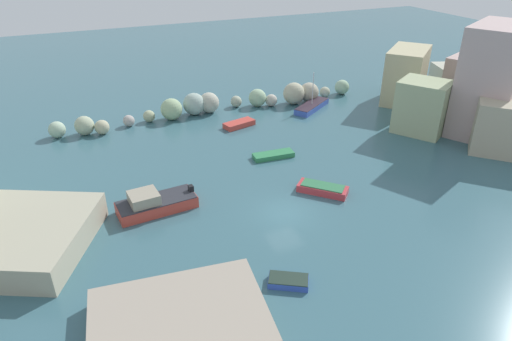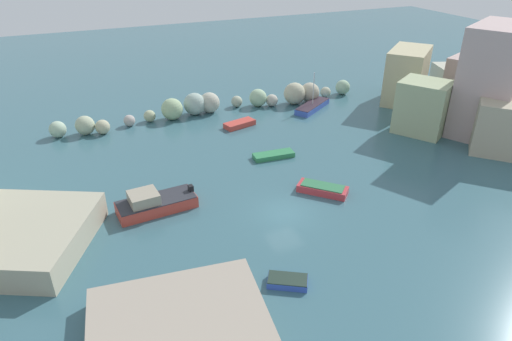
# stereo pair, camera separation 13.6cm
# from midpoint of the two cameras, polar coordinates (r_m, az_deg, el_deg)

# --- Properties ---
(cove_water) EXTENTS (160.00, 160.00, 0.00)m
(cove_water) POSITION_cam_midpoint_polar(r_m,az_deg,el_deg) (34.70, 3.74, -5.40)
(cove_water) COLOR #39626E
(cove_water) RESTS_ON ground
(cliff_headland_right) EXTENTS (22.50, 24.78, 11.12)m
(cliff_headland_right) POSITION_cam_midpoint_polar(r_m,az_deg,el_deg) (57.44, 27.88, 9.09)
(cliff_headland_right) COLOR #B4B4A0
(cliff_headland_right) RESTS_ON ground
(rock_breakwater) EXTENTS (36.59, 4.04, 2.66)m
(rock_breakwater) POSITION_cam_midpoint_polar(r_m,az_deg,el_deg) (53.84, -3.53, 8.55)
(rock_breakwater) COLOR #A4BEA2
(rock_breakwater) RESTS_ON ground
(stone_dock) EXTENTS (10.06, 7.68, 1.17)m
(stone_dock) POSITION_cam_midpoint_polar(r_m,az_deg,el_deg) (25.87, -9.61, -18.24)
(stone_dock) COLOR #A09383
(stone_dock) RESTS_ON ground
(channel_buoy) EXTENTS (0.53, 0.53, 0.53)m
(channel_buoy) POSITION_cam_midpoint_polar(r_m,az_deg,el_deg) (50.22, -1.78, 6.07)
(channel_buoy) COLOR gold
(channel_buoy) RESTS_ON cove_water
(moored_boat_0) EXTENTS (3.92, 3.97, 0.68)m
(moored_boat_0) POSITION_cam_midpoint_polar(r_m,az_deg,el_deg) (37.48, 8.51, -2.32)
(moored_boat_0) COLOR #BC363D
(moored_boat_0) RESTS_ON cove_water
(moored_boat_1) EXTENTS (6.13, 2.84, 1.75)m
(moored_boat_1) POSITION_cam_midpoint_polar(r_m,az_deg,el_deg) (35.47, -12.63, -4.03)
(moored_boat_1) COLOR #C74134
(moored_boat_1) RESTS_ON cove_water
(moored_boat_3) EXTENTS (5.87, 4.72, 4.48)m
(moored_boat_3) POSITION_cam_midpoint_polar(r_m,az_deg,el_deg) (55.20, 7.21, 8.05)
(moored_boat_3) COLOR #3B59BE
(moored_boat_3) RESTS_ON cove_water
(moored_boat_4) EXTENTS (3.71, 2.23, 0.57)m
(moored_boat_4) POSITION_cam_midpoint_polar(r_m,az_deg,el_deg) (49.81, -2.01, 5.90)
(moored_boat_4) COLOR #CB4137
(moored_boat_4) RESTS_ON cove_water
(moored_boat_5) EXTENTS (2.71, 2.09, 0.59)m
(moored_boat_5) POSITION_cam_midpoint_polar(r_m,az_deg,el_deg) (36.21, -27.12, -6.72)
(moored_boat_5) COLOR #378547
(moored_boat_5) RESTS_ON cove_water
(moored_boat_6) EXTENTS (3.98, 1.59, 0.46)m
(moored_boat_6) POSITION_cam_midpoint_polar(r_m,az_deg,el_deg) (42.86, 2.32, 1.95)
(moored_boat_6) COLOR #30824E
(moored_boat_6) RESTS_ON cove_water
(moored_boat_7) EXTENTS (2.73, 2.32, 0.49)m
(moored_boat_7) POSITION_cam_midpoint_polar(r_m,az_deg,el_deg) (28.35, 4.15, -13.77)
(moored_boat_7) COLOR blue
(moored_boat_7) RESTS_ON cove_water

